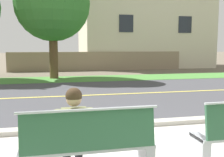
# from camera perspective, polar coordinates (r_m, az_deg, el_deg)

# --- Properties ---
(ground_plane) EXTENTS (140.00, 140.00, 0.00)m
(ground_plane) POSITION_cam_1_polar(r_m,az_deg,el_deg) (11.66, -3.87, -2.18)
(ground_plane) COLOR #665B4C
(curb_edge) EXTENTS (44.00, 0.30, 0.11)m
(curb_edge) POSITION_cam_1_polar(r_m,az_deg,el_deg) (6.24, 4.23, -9.53)
(curb_edge) COLOR #ADA89E
(curb_edge) RESTS_ON ground_plane
(street_asphalt) EXTENTS (52.00, 8.00, 0.01)m
(street_asphalt) POSITION_cam_1_polar(r_m,az_deg,el_deg) (10.20, -2.58, -3.43)
(street_asphalt) COLOR #424247
(street_asphalt) RESTS_ON ground_plane
(road_centre_line) EXTENTS (48.00, 0.14, 0.01)m
(road_centre_line) POSITION_cam_1_polar(r_m,az_deg,el_deg) (10.20, -2.58, -3.41)
(road_centre_line) COLOR #E0CC4C
(road_centre_line) RESTS_ON ground_plane
(far_verge_grass) EXTENTS (48.00, 2.80, 0.02)m
(far_verge_grass) POSITION_cam_1_polar(r_m,az_deg,el_deg) (15.33, -6.02, -0.04)
(far_verge_grass) COLOR #478438
(far_verge_grass) RESTS_ON ground_plane
(bench_left) EXTENTS (1.84, 0.48, 1.01)m
(bench_left) POSITION_cam_1_polar(r_m,az_deg,el_deg) (3.83, -4.92, -13.84)
(bench_left) COLOR #9EA0A8
(bench_left) RESTS_ON ground_plane
(seated_person_olive) EXTENTS (0.52, 0.68, 1.25)m
(seated_person_olive) POSITION_cam_1_polar(r_m,az_deg,el_deg) (3.90, -7.98, -10.08)
(seated_person_olive) COLOR black
(seated_person_olive) RESTS_ON ground_plane
(garden_wall) EXTENTS (13.00, 0.36, 1.40)m
(garden_wall) POSITION_cam_1_polar(r_m,az_deg,el_deg) (20.57, -2.91, 3.64)
(garden_wall) COLOR gray
(garden_wall) RESTS_ON ground_plane
(house_across_street) EXTENTS (11.64, 6.91, 7.00)m
(house_across_street) POSITION_cam_1_polar(r_m,az_deg,el_deg) (24.85, 6.42, 10.69)
(house_across_street) COLOR beige
(house_across_street) RESTS_ON ground_plane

